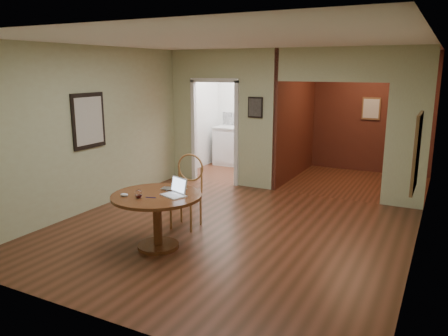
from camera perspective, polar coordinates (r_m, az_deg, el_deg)
The scene contains 11 objects.
floor at distance 6.39m, azimuth -0.06°, elevation -8.53°, with size 5.00×5.00×0.00m, color #412312.
room_shell at distance 9.03m, azimuth 6.42°, elevation 6.17°, with size 5.20×7.50×5.00m.
dining_table at distance 5.79m, azimuth -8.74°, elevation -5.25°, with size 1.18×1.18×0.74m.
chair at distance 6.53m, azimuth -4.79°, elevation -2.47°, with size 0.50×0.50×1.09m.
open_laptop at distance 5.68m, azimuth -6.29°, elevation -2.91°, with size 0.36×0.37×0.22m.
closed_laptop at distance 5.85m, azimuth -6.77°, elevation -2.91°, with size 0.34×0.22×0.03m, color #B6B7BB.
mouse at distance 5.72m, azimuth -12.91°, elevation -3.44°, with size 0.10×0.06×0.04m, color silver.
wine_glass at distance 5.62m, azimuth -11.09°, elevation -3.33°, with size 0.10×0.10×0.11m, color white, non-canonical shape.
pen at distance 5.61m, azimuth -9.54°, elevation -3.81°, with size 0.01×0.01×0.13m, color #0C125A.
kitchen_cabinet at distance 10.49m, azimuth 3.99°, elevation 2.65°, with size 2.06×0.60×0.94m.
grocery_bag at distance 10.22m, azimuth 6.48°, elevation 5.88°, with size 0.32×0.27×0.32m, color beige.
Camera 1 is at (2.74, -5.28, 2.34)m, focal length 35.00 mm.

